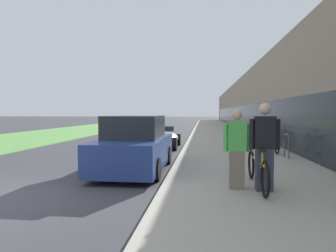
{
  "coord_description": "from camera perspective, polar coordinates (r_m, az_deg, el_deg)",
  "views": [
    {
      "loc": [
        4.32,
        -5.23,
        1.75
      ],
      "look_at": [
        2.21,
        12.64,
        0.91
      ],
      "focal_mm": 32.0,
      "sensor_mm": 36.0,
      "label": 1
    }
  ],
  "objects": [
    {
      "name": "sidewalk_slab",
      "position": [
        26.32,
        9.56,
        -1.03
      ],
      "size": [
        4.43,
        70.0,
        0.14
      ],
      "color": "#A39E8E",
      "rests_on": "ground"
    },
    {
      "name": "storefront_facade",
      "position": [
        35.29,
        20.79,
        3.8
      ],
      "size": [
        10.01,
        70.0,
        5.12
      ],
      "color": "gray",
      "rests_on": "ground"
    },
    {
      "name": "lawn_strip",
      "position": [
        32.54,
        -14.73,
        -0.48
      ],
      "size": [
        7.55,
        70.0,
        0.03
      ],
      "color": "#5B9347",
      "rests_on": "ground"
    },
    {
      "name": "tandem_bicycle",
      "position": [
        6.77,
        16.66,
        -7.95
      ],
      "size": [
        0.52,
        2.35,
        0.89
      ],
      "color": "black",
      "rests_on": "sidewalk_slab"
    },
    {
      "name": "person_rider",
      "position": [
        6.42,
        17.91,
        -3.79
      ],
      "size": [
        0.61,
        0.24,
        1.8
      ],
      "color": "#33384C",
      "rests_on": "sidewalk_slab"
    },
    {
      "name": "person_bystander",
      "position": [
        6.45,
        12.98,
        -4.31
      ],
      "size": [
        0.56,
        0.22,
        1.66
      ],
      "color": "#756B5B",
      "rests_on": "sidewalk_slab"
    },
    {
      "name": "bike_rack_hoop",
      "position": [
        11.33,
        21.66,
        -3.08
      ],
      "size": [
        0.05,
        0.6,
        0.84
      ],
      "color": "#4C4C51",
      "rests_on": "sidewalk_slab"
    },
    {
      "name": "cruiser_bike_nearest",
      "position": [
        12.71,
        19.45,
        -2.98
      ],
      "size": [
        0.52,
        1.89,
        0.94
      ],
      "color": "black",
      "rests_on": "sidewalk_slab"
    },
    {
      "name": "cruiser_bike_middle",
      "position": [
        15.23,
        18.05,
        -2.08
      ],
      "size": [
        0.52,
        1.81,
        0.92
      ],
      "color": "black",
      "rests_on": "sidewalk_slab"
    },
    {
      "name": "cruiser_bike_farthest",
      "position": [
        17.44,
        15.54,
        -1.39
      ],
      "size": [
        0.52,
        1.73,
        0.97
      ],
      "color": "black",
      "rests_on": "sidewalk_slab"
    },
    {
      "name": "parked_sedan_curbside",
      "position": [
        8.98,
        -6.27,
        -3.82
      ],
      "size": [
        1.85,
        4.17,
        1.64
      ],
      "color": "navy",
      "rests_on": "ground"
    },
    {
      "name": "vintage_roadster_curbside",
      "position": [
        14.77,
        -1.27,
        -2.41
      ],
      "size": [
        1.73,
        3.82,
        1.03
      ],
      "color": "white",
      "rests_on": "ground"
    }
  ]
}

